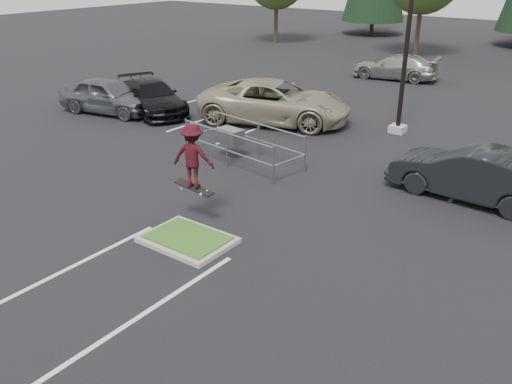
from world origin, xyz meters
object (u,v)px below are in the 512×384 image
Objects in this scene: cart_corral at (233,137)px; car_l_grey at (108,96)px; car_l_tan at (272,102)px; car_r_charc at (472,174)px; car_l_black at (151,96)px; car_far_silver at (396,67)px; skateboarder at (192,156)px; light_pole at (410,17)px.

car_l_grey is at bearing 179.16° from cart_corral.
car_r_charc is at bearing -128.01° from car_l_tan.
car_l_tan reaches higher than car_l_black.
car_r_charc reaches higher than car_far_silver.
skateboarder is 0.37× the size of car_l_black.
skateboarder reaches higher than car_far_silver.
car_r_charc is 0.96× the size of car_far_silver.
car_r_charc is (16.35, 0.00, -0.02)m from car_l_grey.
car_r_charc is (7.85, 1.42, -0.01)m from cart_corral.
car_l_black reaches higher than cart_corral.
car_l_grey is at bearing 95.01° from car_l_tan.
car_l_black is (-10.50, -3.72, -3.83)m from light_pole.
skateboarder reaches higher than car_l_tan.
light_pole is at bearing -78.41° from car_l_grey.
skateboarder is 12.45m from car_l_grey.
car_l_tan is at bearing -10.26° from car_far_silver.
light_pole reaches higher than car_r_charc.
light_pole is 2.19× the size of cart_corral.
car_l_tan is at bearing -76.71° from car_l_grey.
light_pole is 11.59m from car_far_silver.
car_far_silver is at bearing -37.87° from car_l_grey.
car_l_black is (-7.00, 2.70, -0.06)m from cart_corral.
car_l_black is at bearing -160.49° from light_pole.
car_l_black is (-9.35, 7.28, -1.16)m from skateboarder.
car_r_charc is (4.35, -5.00, -3.78)m from light_pole.
light_pole reaches higher than car_l_grey.
light_pole is 2.02× the size of car_l_black.
cart_corral is at bearing -4.23° from car_far_silver.
car_l_tan is 1.31× the size of car_far_silver.
car_r_charc reaches higher than cart_corral.
car_l_black is 1.01× the size of car_far_silver.
car_l_tan is 1.37× the size of car_r_charc.
cart_corral is at bearing -82.63° from skateboarder.
car_l_tan is (-3.85, 9.16, -0.98)m from skateboarder.
skateboarder is at bearing -129.97° from car_l_grey.
cart_corral is at bearing 178.85° from car_l_tan.
car_l_grey is 0.95× the size of car_far_silver.
car_l_grey is at bearing -157.38° from light_pole.
light_pole is at bearing -115.72° from skateboarder.
car_far_silver is (0.59, 11.84, -0.18)m from car_l_tan.
car_l_tan reaches higher than car_far_silver.
skateboarder is 21.28m from car_far_silver.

